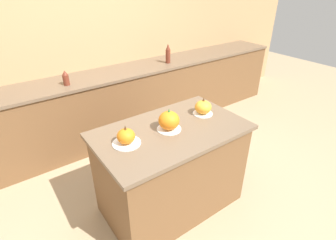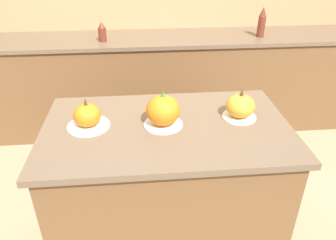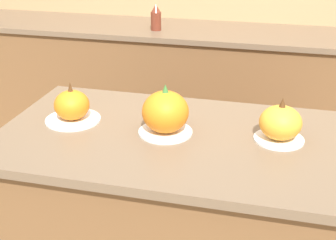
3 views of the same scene
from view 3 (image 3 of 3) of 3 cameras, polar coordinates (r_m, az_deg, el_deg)
kitchen_island at (r=2.04m, az=0.12°, el=-12.97°), size 1.33×0.80×0.88m
back_counter at (r=3.34m, az=6.44°, el=2.94°), size 6.00×0.60×0.94m
pumpkin_cake_left at (r=1.94m, az=-11.63°, el=1.57°), size 0.23×0.23×0.17m
pumpkin_cake_center at (r=1.78m, az=-0.32°, el=0.86°), size 0.21×0.21×0.20m
pumpkin_cake_right at (r=1.78m, az=13.54°, el=-0.45°), size 0.19×0.19×0.17m
bottle_short at (r=3.18m, az=-1.48°, el=12.35°), size 0.07×0.07×0.17m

